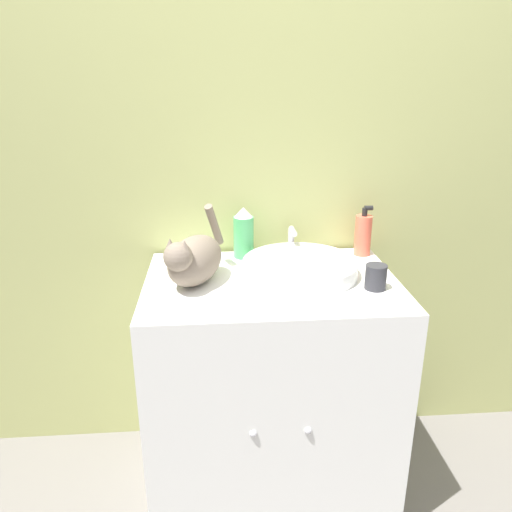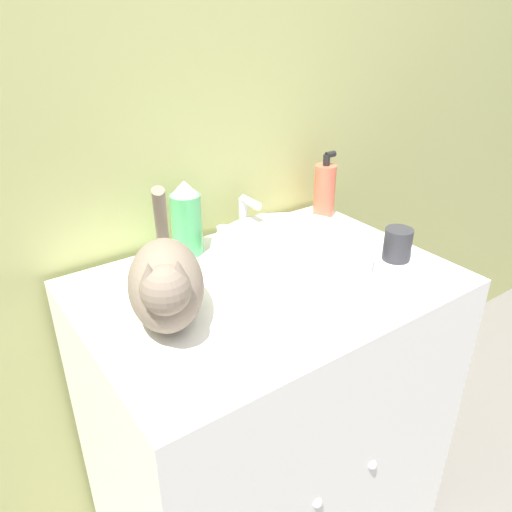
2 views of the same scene
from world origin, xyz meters
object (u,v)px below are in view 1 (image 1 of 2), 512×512
(soap_bottle, at_px, (363,235))
(cat, at_px, (194,259))
(cup, at_px, (376,277))
(spray_bottle, at_px, (244,233))

(soap_bottle, bearing_deg, cat, -159.76)
(cat, relative_size, cup, 4.45)
(cup, bearing_deg, soap_bottle, 81.59)
(cup, bearing_deg, cat, 171.25)
(cat, bearing_deg, soap_bottle, 134.59)
(cat, bearing_deg, cup, 105.61)
(soap_bottle, bearing_deg, cup, -98.41)
(spray_bottle, relative_size, cup, 2.36)
(soap_bottle, bearing_deg, spray_bottle, 178.60)
(cat, relative_size, soap_bottle, 1.88)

